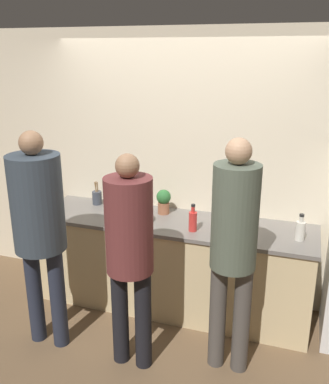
% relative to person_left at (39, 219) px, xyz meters
% --- Properties ---
extents(ground_plane, '(14.00, 14.00, 0.00)m').
position_rel_person_left_xyz_m(ground_plane, '(0.83, 0.49, -1.13)').
color(ground_plane, brown).
extents(wall_back, '(5.20, 0.06, 2.60)m').
position_rel_person_left_xyz_m(wall_back, '(0.83, 1.23, 0.17)').
color(wall_back, beige).
rests_on(wall_back, ground_plane).
extents(counter, '(2.60, 0.73, 0.89)m').
position_rel_person_left_xyz_m(counter, '(0.83, 0.88, -0.69)').
color(counter, beige).
rests_on(counter, ground_plane).
extents(person_left, '(0.41, 0.41, 1.83)m').
position_rel_person_left_xyz_m(person_left, '(0.00, 0.00, 0.00)').
color(person_left, '#232838').
rests_on(person_left, ground_plane).
extents(person_center, '(0.35, 0.35, 1.72)m').
position_rel_person_left_xyz_m(person_center, '(0.78, -0.02, -0.10)').
color(person_center, black).
rests_on(person_center, ground_plane).
extents(person_right, '(0.34, 0.34, 1.84)m').
position_rel_person_left_xyz_m(person_right, '(1.51, 0.18, -0.04)').
color(person_right, '#4C4742').
rests_on(person_right, ground_plane).
extents(fruit_bowl, '(0.29, 0.29, 0.13)m').
position_rel_person_left_xyz_m(fruit_bowl, '(0.52, 0.75, -0.19)').
color(fruit_bowl, brown).
rests_on(fruit_bowl, counter).
extents(utensil_crock, '(0.10, 0.10, 0.24)m').
position_rel_person_left_xyz_m(utensil_crock, '(-0.04, 1.05, -0.17)').
color(utensil_crock, '#3D424C').
rests_on(utensil_crock, counter).
extents(bottle_green, '(0.05, 0.05, 0.15)m').
position_rel_person_left_xyz_m(bottle_green, '(0.28, 0.96, -0.18)').
color(bottle_green, '#236033').
rests_on(bottle_green, counter).
extents(bottle_clear, '(0.08, 0.08, 0.23)m').
position_rel_person_left_xyz_m(bottle_clear, '(1.96, 0.80, -0.15)').
color(bottle_clear, silver).
rests_on(bottle_clear, counter).
extents(bottle_red, '(0.07, 0.07, 0.25)m').
position_rel_person_left_xyz_m(bottle_red, '(1.06, 0.70, -0.15)').
color(bottle_red, red).
rests_on(bottle_red, counter).
extents(cup_white, '(0.08, 0.08, 0.10)m').
position_rel_person_left_xyz_m(cup_white, '(1.52, 0.96, -0.19)').
color(cup_white, white).
rests_on(cup_white, counter).
extents(potted_plant, '(0.14, 0.14, 0.24)m').
position_rel_person_left_xyz_m(potted_plant, '(0.69, 1.02, -0.11)').
color(potted_plant, '#9E6042').
rests_on(potted_plant, counter).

